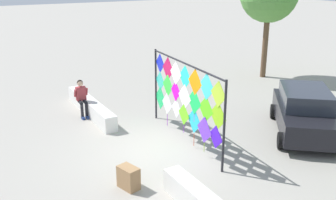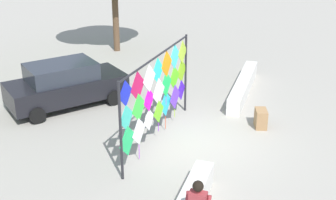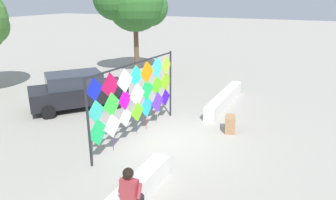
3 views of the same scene
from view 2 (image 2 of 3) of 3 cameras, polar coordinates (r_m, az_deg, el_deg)
ground at (r=13.21m, az=4.48°, el=-5.33°), size 120.00×120.00×0.00m
plaza_ledge_right at (r=16.77m, az=9.57°, el=1.79°), size 4.36×0.45×0.57m
kite_display_rack at (r=12.65m, az=-1.25°, el=1.44°), size 4.66×0.44×2.63m
parked_car at (r=15.71m, az=-12.94°, el=1.99°), size 4.15×3.84×1.54m
cardboard_box_large at (r=14.22m, az=11.73°, el=-2.32°), size 0.63×0.48×0.59m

